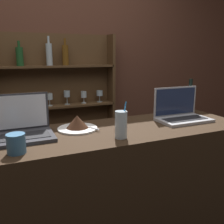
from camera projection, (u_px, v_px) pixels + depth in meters
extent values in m
cube|color=black|center=(105.00, 207.00, 1.53)|extent=(1.76, 0.52, 0.97)
cube|color=brown|center=(55.00, 60.00, 2.57)|extent=(7.00, 0.06, 2.70)
cube|color=brown|center=(111.00, 109.00, 2.81)|extent=(0.03, 0.18, 1.61)
cube|color=brown|center=(58.00, 112.00, 2.65)|extent=(1.20, 0.02, 1.61)
cube|color=brown|center=(61.00, 143.00, 2.65)|extent=(1.16, 0.18, 0.02)
cube|color=brown|center=(59.00, 106.00, 2.56)|extent=(1.16, 0.18, 0.02)
cube|color=brown|center=(57.00, 66.00, 2.47)|extent=(1.16, 0.18, 0.02)
cylinder|color=silver|center=(12.00, 108.00, 2.39)|extent=(0.06, 0.06, 0.01)
cylinder|color=silver|center=(11.00, 105.00, 2.38)|extent=(0.01, 0.01, 0.06)
cylinder|color=silver|center=(11.00, 100.00, 2.37)|extent=(0.06, 0.06, 0.05)
cylinder|color=silver|center=(31.00, 107.00, 2.46)|extent=(0.06, 0.06, 0.01)
cylinder|color=silver|center=(31.00, 103.00, 2.45)|extent=(0.01, 0.01, 0.07)
cylinder|color=silver|center=(31.00, 97.00, 2.43)|extent=(0.07, 0.07, 0.06)
cylinder|color=silver|center=(50.00, 106.00, 2.53)|extent=(0.06, 0.06, 0.01)
cylinder|color=silver|center=(50.00, 102.00, 2.52)|extent=(0.01, 0.01, 0.06)
cylinder|color=silver|center=(49.00, 96.00, 2.50)|extent=(0.06, 0.06, 0.06)
cylinder|color=silver|center=(67.00, 104.00, 2.59)|extent=(0.06, 0.06, 0.01)
cylinder|color=silver|center=(67.00, 100.00, 2.59)|extent=(0.01, 0.01, 0.07)
cylinder|color=silver|center=(67.00, 94.00, 2.57)|extent=(0.06, 0.06, 0.07)
cylinder|color=silver|center=(84.00, 103.00, 2.66)|extent=(0.05, 0.05, 0.01)
cylinder|color=silver|center=(84.00, 100.00, 2.66)|extent=(0.01, 0.01, 0.06)
cylinder|color=silver|center=(84.00, 94.00, 2.64)|extent=(0.06, 0.06, 0.07)
cylinder|color=silver|center=(100.00, 102.00, 2.73)|extent=(0.06, 0.06, 0.01)
cylinder|color=silver|center=(100.00, 99.00, 2.73)|extent=(0.01, 0.01, 0.06)
cylinder|color=silver|center=(100.00, 93.00, 2.71)|extent=(0.07, 0.07, 0.06)
cylinder|color=#B2C1C6|center=(49.00, 55.00, 2.42)|extent=(0.06, 0.06, 0.21)
cylinder|color=#B2C1C6|center=(48.00, 40.00, 2.39)|extent=(0.02, 0.02, 0.07)
cylinder|color=brown|center=(65.00, 55.00, 2.48)|extent=(0.06, 0.06, 0.20)
cylinder|color=brown|center=(65.00, 42.00, 2.45)|extent=(0.02, 0.02, 0.07)
cylinder|color=#1E4C23|center=(20.00, 57.00, 2.32)|extent=(0.07, 0.07, 0.17)
cylinder|color=#1E4C23|center=(19.00, 44.00, 2.29)|extent=(0.02, 0.02, 0.06)
cube|color=#333338|center=(23.00, 137.00, 1.29)|extent=(0.31, 0.24, 0.02)
cube|color=black|center=(23.00, 136.00, 1.27)|extent=(0.27, 0.13, 0.00)
cube|color=#333338|center=(19.00, 112.00, 1.37)|extent=(0.31, 0.00, 0.20)
cube|color=white|center=(19.00, 112.00, 1.37)|extent=(0.29, 0.01, 0.18)
cube|color=#ADADB2|center=(184.00, 120.00, 1.63)|extent=(0.34, 0.20, 0.02)
cube|color=black|center=(185.00, 119.00, 1.62)|extent=(0.29, 0.11, 0.00)
cube|color=#ADADB2|center=(175.00, 101.00, 1.69)|extent=(0.34, 0.00, 0.20)
cube|color=#1E2847|center=(176.00, 101.00, 1.69)|extent=(0.31, 0.01, 0.18)
cylinder|color=white|center=(77.00, 129.00, 1.45)|extent=(0.23, 0.23, 0.01)
cone|color=#381E11|center=(77.00, 122.00, 1.44)|extent=(0.13, 0.13, 0.07)
cube|color=#B7B7BC|center=(89.00, 127.00, 1.46)|extent=(0.08, 0.16, 0.00)
cylinder|color=silver|center=(121.00, 125.00, 1.29)|extent=(0.06, 0.06, 0.14)
cylinder|color=#338CD8|center=(123.00, 120.00, 1.29)|extent=(0.04, 0.01, 0.19)
cylinder|color=black|center=(190.00, 101.00, 1.86)|extent=(0.08, 0.08, 0.18)
cylinder|color=black|center=(191.00, 84.00, 1.83)|extent=(0.03, 0.03, 0.07)
cylinder|color=#38668C|center=(16.00, 144.00, 1.09)|extent=(0.08, 0.08, 0.09)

